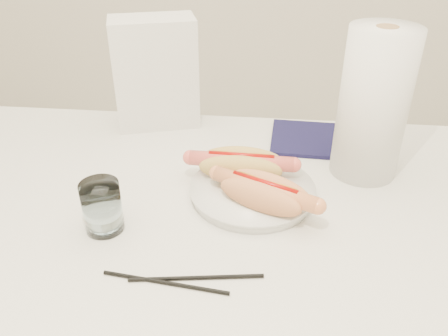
# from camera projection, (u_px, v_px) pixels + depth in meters

# --- Properties ---
(table) EXTENTS (1.20, 0.80, 0.75)m
(table) POSITION_uv_depth(u_px,v_px,m) (208.00, 240.00, 0.83)
(table) COLOR silver
(table) RESTS_ON ground
(plate) EXTENTS (0.24, 0.24, 0.02)m
(plate) POSITION_uv_depth(u_px,v_px,m) (252.00, 192.00, 0.83)
(plate) COLOR white
(plate) RESTS_ON table
(hotdog_left) EXTENTS (0.19, 0.08, 0.05)m
(hotdog_left) POSITION_uv_depth(u_px,v_px,m) (241.00, 165.00, 0.85)
(hotdog_left) COLOR tan
(hotdog_left) RESTS_ON plate
(hotdog_right) EXTENTS (0.18, 0.13, 0.05)m
(hotdog_right) POSITION_uv_depth(u_px,v_px,m) (264.00, 193.00, 0.77)
(hotdog_right) COLOR #DF8C57
(hotdog_right) RESTS_ON plate
(water_glass) EXTENTS (0.06, 0.06, 0.09)m
(water_glass) POSITION_uv_depth(u_px,v_px,m) (102.00, 207.00, 0.74)
(water_glass) COLOR silver
(water_glass) RESTS_ON table
(chopstick_near) EXTENTS (0.19, 0.03, 0.01)m
(chopstick_near) POSITION_uv_depth(u_px,v_px,m) (165.00, 283.00, 0.65)
(chopstick_near) COLOR black
(chopstick_near) RESTS_ON table
(chopstick_far) EXTENTS (0.19, 0.03, 0.01)m
(chopstick_far) POSITION_uv_depth(u_px,v_px,m) (196.00, 278.00, 0.66)
(chopstick_far) COLOR black
(chopstick_far) RESTS_ON table
(napkin_box) EXTENTS (0.21, 0.15, 0.25)m
(napkin_box) POSITION_uv_depth(u_px,v_px,m) (156.00, 73.00, 1.04)
(napkin_box) COLOR silver
(napkin_box) RESTS_ON table
(navy_napkin) EXTENTS (0.17, 0.17, 0.01)m
(navy_napkin) POSITION_uv_depth(u_px,v_px,m) (308.00, 139.00, 1.02)
(navy_napkin) COLOR black
(navy_napkin) RESTS_ON table
(paper_towel_roll) EXTENTS (0.15, 0.15, 0.28)m
(paper_towel_roll) POSITION_uv_depth(u_px,v_px,m) (373.00, 105.00, 0.84)
(paper_towel_roll) COLOR white
(paper_towel_roll) RESTS_ON table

